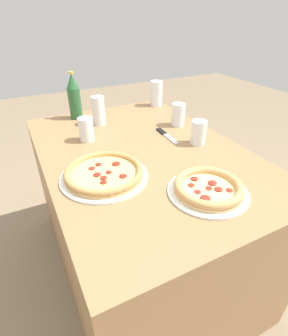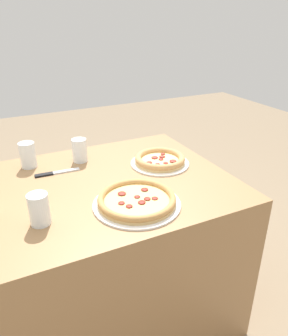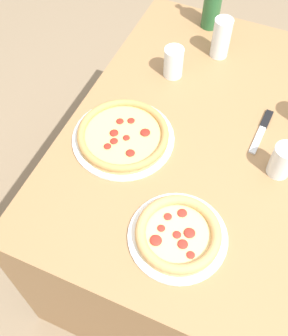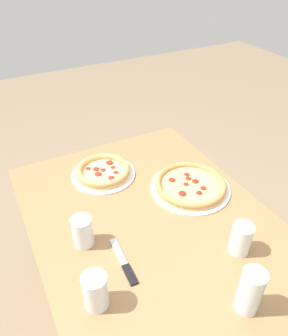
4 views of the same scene
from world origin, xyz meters
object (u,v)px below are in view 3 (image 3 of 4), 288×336
Objects in this scene: knife at (262,129)px; pizza_pepperoni at (178,234)px; glass_lemonade at (282,161)px; glass_water at (173,64)px; glass_iced_tea at (221,40)px; pizza_margherita at (123,135)px.

pizza_pepperoni is at bearing -13.86° from knife.
glass_lemonade is 0.99× the size of glass_water.
pizza_pepperoni is at bearing 9.59° from glass_iced_tea.
glass_iced_tea reaches higher than glass_water.
glass_lemonade is 0.74× the size of glass_iced_tea.
pizza_margherita is 0.35m from glass_water.
glass_water is at bearing -120.85° from glass_lemonade.
glass_iced_tea is 0.77× the size of knife.
glass_iced_tea is at bearing -142.97° from glass_lemonade.
glass_iced_tea reaches higher than knife.
pizza_margherita is at bearing -61.66° from knife.
pizza_pepperoni reaches higher than knife.
glass_iced_tea is (-0.78, -0.13, 0.05)m from pizza_pepperoni.
glass_lemonade is 0.18m from knife.
glass_iced_tea is 0.40m from knife.
glass_iced_tea reaches higher than pizza_margherita.
glass_lemonade is at bearing 98.80° from pizza_margherita.
pizza_margherita is at bearing -131.67° from pizza_pepperoni.
pizza_margherita is 0.46m from knife.
glass_lemonade and glass_water have the same top height.
pizza_margherita is 0.50m from glass_lemonade.
glass_lemonade reaches higher than pizza_pepperoni.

